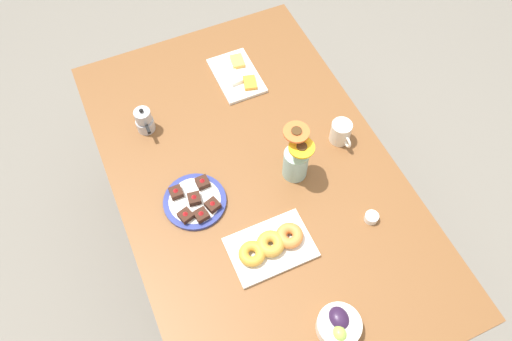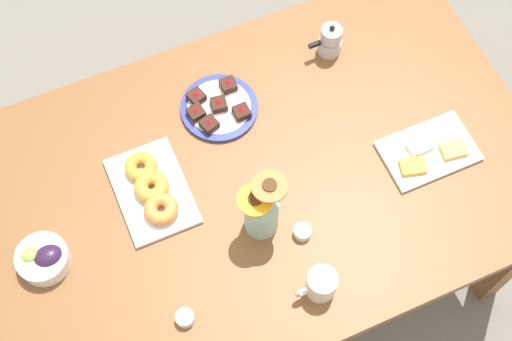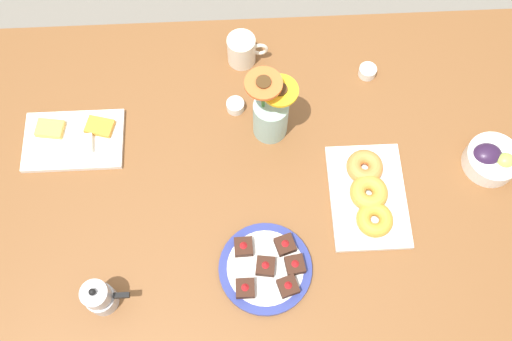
# 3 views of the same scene
# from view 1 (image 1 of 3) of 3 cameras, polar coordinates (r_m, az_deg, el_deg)

# --- Properties ---
(ground_plane) EXTENTS (6.00, 6.00, 0.00)m
(ground_plane) POSITION_cam_1_polar(r_m,az_deg,el_deg) (2.50, 0.00, -9.39)
(ground_plane) COLOR slate
(dining_table) EXTENTS (1.60, 1.00, 0.74)m
(dining_table) POSITION_cam_1_polar(r_m,az_deg,el_deg) (1.91, 0.00, -1.97)
(dining_table) COLOR brown
(dining_table) RESTS_ON ground_plane
(coffee_mug) EXTENTS (0.11, 0.08, 0.09)m
(coffee_mug) POSITION_cam_1_polar(r_m,az_deg,el_deg) (1.91, 9.68, 4.35)
(coffee_mug) COLOR silver
(coffee_mug) RESTS_ON dining_table
(grape_bowl) EXTENTS (0.14, 0.14, 0.07)m
(grape_bowl) POSITION_cam_1_polar(r_m,az_deg,el_deg) (1.61, 9.44, -17.05)
(grape_bowl) COLOR white
(grape_bowl) RESTS_ON dining_table
(cheese_platter) EXTENTS (0.26, 0.17, 0.03)m
(cheese_platter) POSITION_cam_1_polar(r_m,az_deg,el_deg) (2.11, -2.15, 10.83)
(cheese_platter) COLOR white
(cheese_platter) RESTS_ON dining_table
(croissant_platter) EXTENTS (0.19, 0.28, 0.05)m
(croissant_platter) POSITION_cam_1_polar(r_m,az_deg,el_deg) (1.69, 1.74, -8.56)
(croissant_platter) COLOR white
(croissant_platter) RESTS_ON dining_table
(jam_cup_honey) EXTENTS (0.05, 0.05, 0.03)m
(jam_cup_honey) POSITION_cam_1_polar(r_m,az_deg,el_deg) (1.78, 13.06, -5.23)
(jam_cup_honey) COLOR white
(jam_cup_honey) RESTS_ON dining_table
(jam_cup_berry) EXTENTS (0.05, 0.05, 0.03)m
(jam_cup_berry) POSITION_cam_1_polar(r_m,az_deg,el_deg) (1.89, 5.07, 2.83)
(jam_cup_berry) COLOR white
(jam_cup_berry) RESTS_ON dining_table
(dessert_plate) EXTENTS (0.22, 0.22, 0.05)m
(dessert_plate) POSITION_cam_1_polar(r_m,az_deg,el_deg) (1.78, -6.99, -3.51)
(dessert_plate) COLOR navy
(dessert_plate) RESTS_ON dining_table
(flower_vase) EXTENTS (0.13, 0.09, 0.24)m
(flower_vase) POSITION_cam_1_polar(r_m,az_deg,el_deg) (1.78, 4.58, 1.13)
(flower_vase) COLOR #99C1B7
(flower_vase) RESTS_ON dining_table
(moka_pot) EXTENTS (0.11, 0.07, 0.12)m
(moka_pot) POSITION_cam_1_polar(r_m,az_deg,el_deg) (1.96, -12.64, 5.56)
(moka_pot) COLOR #B7B7BC
(moka_pot) RESTS_ON dining_table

